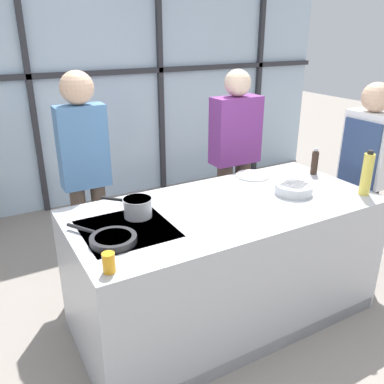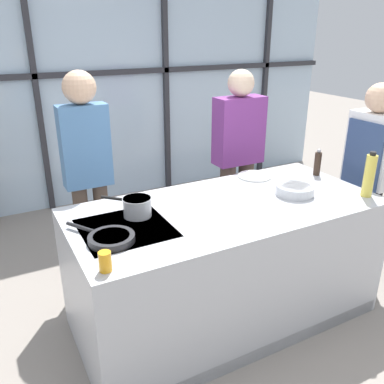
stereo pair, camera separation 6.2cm
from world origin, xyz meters
TOP-DOWN VIEW (x-y plane):
  - ground_plane at (0.00, 0.00)m, footprint 18.00×18.00m
  - back_window_wall at (0.00, 2.68)m, footprint 6.40×0.10m
  - demo_island at (-0.00, -0.00)m, footprint 2.11×0.99m
  - chef at (1.35, -0.01)m, footprint 0.23×0.40m
  - spectator_far_left at (-0.70, 0.91)m, footprint 0.36×0.24m
  - spectator_center_left at (0.70, 0.91)m, footprint 0.46×0.24m
  - frying_pan at (-0.85, -0.12)m, footprint 0.32×0.43m
  - saucepan at (-0.59, 0.13)m, footprint 0.27×0.27m
  - white_plate at (0.50, 0.37)m, footprint 0.27×0.27m
  - mixing_bowl at (0.53, -0.07)m, footprint 0.27×0.27m
  - oil_bottle at (0.96, -0.33)m, footprint 0.07×0.07m
  - pepper_grinder at (0.97, 0.17)m, footprint 0.05×0.05m
  - juice_glass_near at (-0.96, -0.39)m, footprint 0.06×0.06m

SIDE VIEW (x-z plane):
  - ground_plane at x=0.00m, z-range 0.00..0.00m
  - demo_island at x=0.00m, z-range 0.00..0.91m
  - white_plate at x=0.50m, z-range 0.91..0.92m
  - frying_pan at x=-0.85m, z-range 0.91..0.95m
  - chef at x=1.35m, z-range 0.12..1.75m
  - mixing_bowl at x=0.53m, z-range 0.91..0.98m
  - spectator_center_left at x=0.70m, z-range 0.11..1.80m
  - juice_glass_near at x=-0.96m, z-range 0.91..1.01m
  - saucepan at x=-0.59m, z-range 0.91..1.03m
  - pepper_grinder at x=0.97m, z-range 0.90..1.12m
  - spectator_far_left at x=-0.70m, z-range 0.16..1.90m
  - oil_bottle at x=0.96m, z-range 0.90..1.22m
  - back_window_wall at x=0.00m, z-range 0.00..2.80m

